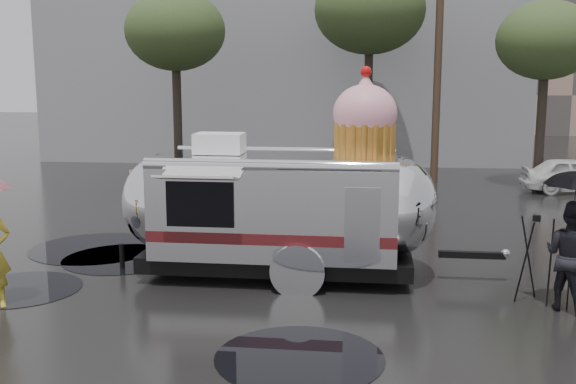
# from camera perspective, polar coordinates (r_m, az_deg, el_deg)

# --- Properties ---
(ground) EXTENTS (120.00, 120.00, 0.00)m
(ground) POSITION_cam_1_polar(r_m,az_deg,el_deg) (12.01, 6.61, -9.11)
(ground) COLOR black
(ground) RESTS_ON ground
(puddles) EXTENTS (7.89, 8.21, 0.01)m
(puddles) POSITION_cam_1_polar(r_m,az_deg,el_deg) (13.78, -13.96, -6.84)
(puddles) COLOR black
(puddles) RESTS_ON ground
(grey_building) EXTENTS (22.00, 12.00, 13.00)m
(grey_building) POSITION_cam_1_polar(r_m,az_deg,el_deg) (35.69, 0.25, 13.95)
(grey_building) COLOR slate
(grey_building) RESTS_ON ground
(utility_pole) EXTENTS (1.60, 0.28, 9.00)m
(utility_pole) POSITION_cam_1_polar(r_m,az_deg,el_deg) (25.52, 12.60, 11.19)
(utility_pole) COLOR #473323
(utility_pole) RESTS_ON ground
(tree_left) EXTENTS (3.64, 3.64, 6.95)m
(tree_left) POSITION_cam_1_polar(r_m,az_deg,el_deg) (25.40, -9.53, 13.25)
(tree_left) COLOR #382D26
(tree_left) RESTS_ON ground
(tree_mid) EXTENTS (4.20, 4.20, 8.03)m
(tree_mid) POSITION_cam_1_polar(r_m,az_deg,el_deg) (26.49, 6.94, 15.01)
(tree_mid) COLOR #382D26
(tree_mid) RESTS_ON ground
(tree_right) EXTENTS (3.36, 3.36, 6.42)m
(tree_right) POSITION_cam_1_polar(r_m,az_deg,el_deg) (25.15, 21.00, 11.81)
(tree_right) COLOR #382D26
(tree_right) RESTS_ON ground
(barricade_row) EXTENTS (4.30, 0.80, 1.00)m
(barricade_row) POSITION_cam_1_polar(r_m,az_deg,el_deg) (22.29, -7.74, 1.01)
(barricade_row) COLOR #473323
(barricade_row) RESTS_ON ground
(airstream_trailer) EXTENTS (7.70, 2.93, 4.15)m
(airstream_trailer) POSITION_cam_1_polar(r_m,az_deg,el_deg) (13.10, -0.45, -0.88)
(airstream_trailer) COLOR silver
(airstream_trailer) RESTS_ON ground
(person_right) EXTENTS (0.98, 0.99, 1.87)m
(person_right) POSITION_cam_1_polar(r_m,az_deg,el_deg) (12.15, 22.81, -5.02)
(person_right) COLOR black
(person_right) RESTS_ON ground
(umbrella_black) EXTENTS (1.24, 1.24, 2.40)m
(umbrella_black) POSITION_cam_1_polar(r_m,az_deg,el_deg) (11.94, 23.14, -0.18)
(umbrella_black) COLOR black
(umbrella_black) RESTS_ON ground
(tripod) EXTENTS (0.63, 0.60, 1.55)m
(tripod) POSITION_cam_1_polar(r_m,az_deg,el_deg) (12.37, 20.17, -4.65)
(tripod) COLOR black
(tripod) RESTS_ON ground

